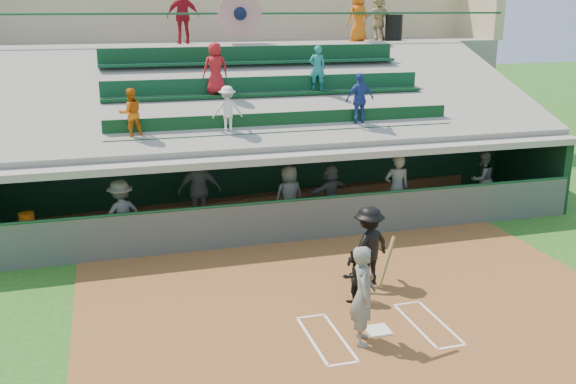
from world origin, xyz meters
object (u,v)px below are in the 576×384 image
object	(u,v)px
batter_at_plate	(363,295)
water_cooler	(27,220)
catcher	(353,276)
trash_bin	(394,28)
home_plate	(378,330)
white_table	(31,241)

from	to	relation	value
batter_at_plate	water_cooler	size ratio (longest dim) A/B	5.44
catcher	batter_at_plate	bearing A→B (deg)	55.97
trash_bin	home_plate	bearing A→B (deg)	-115.19
home_plate	water_cooler	bearing A→B (deg)	138.28
white_table	water_cooler	distance (m)	0.52
batter_at_plate	catcher	world-z (taller)	batter_at_plate
batter_at_plate	white_table	size ratio (longest dim) A/B	2.52
catcher	water_cooler	distance (m)	8.04
catcher	trash_bin	world-z (taller)	trash_bin
home_plate	trash_bin	world-z (taller)	trash_bin
batter_at_plate	catcher	bearing A→B (deg)	74.11
white_table	trash_bin	xyz separation A→B (m)	(12.49, 6.75, 4.69)
home_plate	batter_at_plate	xyz separation A→B (m)	(-0.44, -0.29, 0.91)
white_table	trash_bin	size ratio (longest dim) A/B	0.82
white_table	water_cooler	xyz separation A→B (m)	(-0.04, 0.02, 0.52)
catcher	trash_bin	distance (m)	13.51
home_plate	batter_at_plate	world-z (taller)	batter_at_plate
batter_at_plate	catcher	distance (m)	1.72
batter_at_plate	home_plate	bearing A→B (deg)	32.95
water_cooler	trash_bin	world-z (taller)	trash_bin
home_plate	white_table	world-z (taller)	white_table
home_plate	catcher	distance (m)	1.43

